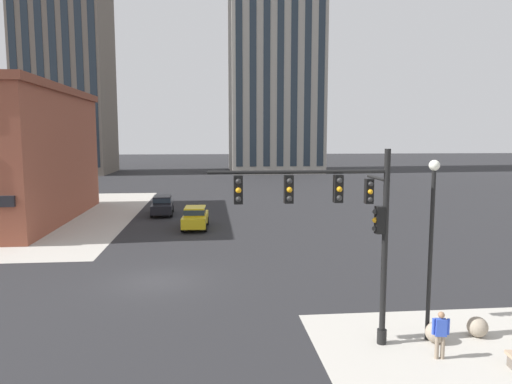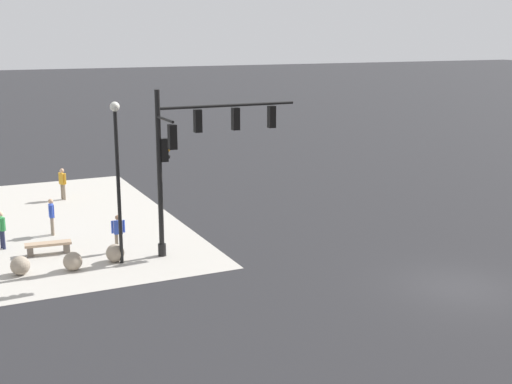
{
  "view_description": "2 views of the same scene",
  "coord_description": "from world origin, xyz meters",
  "px_view_note": "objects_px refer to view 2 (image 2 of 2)",
  "views": [
    {
      "loc": [
        2.62,
        -22.51,
        7.0
      ],
      "look_at": [
        5.41,
        6.29,
        3.54
      ],
      "focal_mm": 33.06,
      "sensor_mm": 36.0,
      "label": 1
    },
    {
      "loc": [
        16.02,
        17.33,
        8.64
      ],
      "look_at": [
        7.01,
        -1.78,
        3.74
      ],
      "focal_mm": 48.05,
      "sensor_mm": 36.0,
      "label": 2
    }
  ],
  "objects_px": {
    "traffic_signal_main": "(192,147)",
    "pedestrian_walking_east": "(2,228)",
    "bollard_sphere_curb_b": "(73,261)",
    "pedestrian_at_curb": "(63,182)",
    "bollard_sphere_curb_a": "(115,253)",
    "street_lamp_corner_near": "(117,166)",
    "pedestrian_with_bag": "(52,214)",
    "bollard_sphere_curb_c": "(20,266)",
    "bench_near_signal": "(48,246)",
    "pedestrian_near_bench": "(118,231)"
  },
  "relations": [
    {
      "from": "bench_near_signal",
      "to": "pedestrian_walking_east",
      "type": "distance_m",
      "value": 2.28
    },
    {
      "from": "bollard_sphere_curb_a",
      "to": "bollard_sphere_curb_c",
      "type": "height_order",
      "value": "same"
    },
    {
      "from": "bollard_sphere_curb_b",
      "to": "pedestrian_with_bag",
      "type": "distance_m",
      "value": 5.09
    },
    {
      "from": "bollard_sphere_curb_b",
      "to": "pedestrian_at_curb",
      "type": "xyz_separation_m",
      "value": [
        -1.67,
        -11.55,
        0.62
      ]
    },
    {
      "from": "pedestrian_at_curb",
      "to": "pedestrian_near_bench",
      "type": "bearing_deg",
      "value": 92.53
    },
    {
      "from": "pedestrian_near_bench",
      "to": "pedestrian_at_curb",
      "type": "xyz_separation_m",
      "value": [
        0.45,
        -10.09,
        0.1
      ]
    },
    {
      "from": "pedestrian_at_curb",
      "to": "bench_near_signal",
      "type": "bearing_deg",
      "value": 76.59
    },
    {
      "from": "bench_near_signal",
      "to": "pedestrian_with_bag",
      "type": "distance_m",
      "value": 2.83
    },
    {
      "from": "bench_near_signal",
      "to": "pedestrian_near_bench",
      "type": "relative_size",
      "value": 1.19
    },
    {
      "from": "pedestrian_with_bag",
      "to": "pedestrian_near_bench",
      "type": "bearing_deg",
      "value": 119.55
    },
    {
      "from": "bench_near_signal",
      "to": "bollard_sphere_curb_a",
      "type": "bearing_deg",
      "value": 137.06
    },
    {
      "from": "bollard_sphere_curb_a",
      "to": "bench_near_signal",
      "type": "xyz_separation_m",
      "value": [
        2.2,
        -2.05,
        -0.03
      ]
    },
    {
      "from": "bollard_sphere_curb_b",
      "to": "street_lamp_corner_near",
      "type": "distance_m",
      "value": 3.94
    },
    {
      "from": "pedestrian_walking_east",
      "to": "bollard_sphere_curb_a",
      "type": "bearing_deg",
      "value": 136.52
    },
    {
      "from": "pedestrian_near_bench",
      "to": "street_lamp_corner_near",
      "type": "bearing_deg",
      "value": 79.88
    },
    {
      "from": "bollard_sphere_curb_c",
      "to": "pedestrian_walking_east",
      "type": "bearing_deg",
      "value": -85.67
    },
    {
      "from": "bollard_sphere_curb_a",
      "to": "pedestrian_with_bag",
      "type": "distance_m",
      "value": 5.05
    },
    {
      "from": "pedestrian_with_bag",
      "to": "bench_near_signal",
      "type": "bearing_deg",
      "value": 77.56
    },
    {
      "from": "traffic_signal_main",
      "to": "bollard_sphere_curb_a",
      "type": "xyz_separation_m",
      "value": [
        3.16,
        -0.27,
        -3.95
      ]
    },
    {
      "from": "bench_near_signal",
      "to": "pedestrian_with_bag",
      "type": "bearing_deg",
      "value": -102.44
    },
    {
      "from": "pedestrian_walking_east",
      "to": "street_lamp_corner_near",
      "type": "bearing_deg",
      "value": 135.88
    },
    {
      "from": "pedestrian_with_bag",
      "to": "pedestrian_at_curb",
      "type": "bearing_deg",
      "value": -103.82
    },
    {
      "from": "traffic_signal_main",
      "to": "pedestrian_walking_east",
      "type": "xyz_separation_m",
      "value": [
        6.94,
        -3.85,
        -3.41
      ]
    },
    {
      "from": "pedestrian_walking_east",
      "to": "pedestrian_near_bench",
      "type": "bearing_deg",
      "value": 150.0
    },
    {
      "from": "street_lamp_corner_near",
      "to": "pedestrian_walking_east",
      "type": "bearing_deg",
      "value": -44.12
    },
    {
      "from": "bench_near_signal",
      "to": "pedestrian_near_bench",
      "type": "height_order",
      "value": "pedestrian_near_bench"
    },
    {
      "from": "pedestrian_with_bag",
      "to": "traffic_signal_main",
      "type": "bearing_deg",
      "value": 133.52
    },
    {
      "from": "bollard_sphere_curb_b",
      "to": "bench_near_signal",
      "type": "relative_size",
      "value": 0.39
    },
    {
      "from": "traffic_signal_main",
      "to": "bollard_sphere_curb_c",
      "type": "bearing_deg",
      "value": -2.52
    },
    {
      "from": "bollard_sphere_curb_b",
      "to": "bollard_sphere_curb_a",
      "type": "bearing_deg",
      "value": -169.53
    },
    {
      "from": "street_lamp_corner_near",
      "to": "pedestrian_at_curb",
      "type": "bearing_deg",
      "value": -89.04
    },
    {
      "from": "bench_near_signal",
      "to": "street_lamp_corner_near",
      "type": "distance_m",
      "value": 4.82
    },
    {
      "from": "pedestrian_near_bench",
      "to": "traffic_signal_main",
      "type": "bearing_deg",
      "value": 152.52
    },
    {
      "from": "bollard_sphere_curb_c",
      "to": "pedestrian_walking_east",
      "type": "xyz_separation_m",
      "value": [
        0.27,
        -3.56,
        0.55
      ]
    },
    {
      "from": "bollard_sphere_curb_c",
      "to": "bench_near_signal",
      "type": "bearing_deg",
      "value": -122.91
    },
    {
      "from": "pedestrian_walking_east",
      "to": "traffic_signal_main",
      "type": "bearing_deg",
      "value": 150.97
    },
    {
      "from": "pedestrian_with_bag",
      "to": "bollard_sphere_curb_c",
      "type": "bearing_deg",
      "value": 68.04
    },
    {
      "from": "bench_near_signal",
      "to": "pedestrian_walking_east",
      "type": "xyz_separation_m",
      "value": [
        1.58,
        -1.53,
        0.58
      ]
    },
    {
      "from": "pedestrian_walking_east",
      "to": "street_lamp_corner_near",
      "type": "relative_size",
      "value": 0.26
    },
    {
      "from": "bollard_sphere_curb_c",
      "to": "pedestrian_walking_east",
      "type": "relative_size",
      "value": 0.45
    },
    {
      "from": "bollard_sphere_curb_a",
      "to": "bollard_sphere_curb_c",
      "type": "xyz_separation_m",
      "value": [
        3.51,
        -0.03,
        0.0
      ]
    },
    {
      "from": "bollard_sphere_curb_c",
      "to": "pedestrian_at_curb",
      "type": "distance_m",
      "value": 11.77
    },
    {
      "from": "bench_near_signal",
      "to": "pedestrian_near_bench",
      "type": "bearing_deg",
      "value": 161.17
    },
    {
      "from": "traffic_signal_main",
      "to": "bench_near_signal",
      "type": "relative_size",
      "value": 3.58
    },
    {
      "from": "bollard_sphere_curb_a",
      "to": "bollard_sphere_curb_b",
      "type": "relative_size",
      "value": 1.0
    },
    {
      "from": "bollard_sphere_curb_c",
      "to": "pedestrian_walking_east",
      "type": "distance_m",
      "value": 3.61
    },
    {
      "from": "traffic_signal_main",
      "to": "pedestrian_at_curb",
      "type": "height_order",
      "value": "traffic_signal_main"
    },
    {
      "from": "bollard_sphere_curb_b",
      "to": "pedestrian_with_bag",
      "type": "xyz_separation_m",
      "value": [
        -0.07,
        -5.06,
        0.58
      ]
    },
    {
      "from": "bench_near_signal",
      "to": "pedestrian_near_bench",
      "type": "xyz_separation_m",
      "value": [
        -2.64,
        0.9,
        0.55
      ]
    },
    {
      "from": "pedestrian_with_bag",
      "to": "bollard_sphere_curb_a",
      "type": "bearing_deg",
      "value": 108.66
    }
  ]
}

